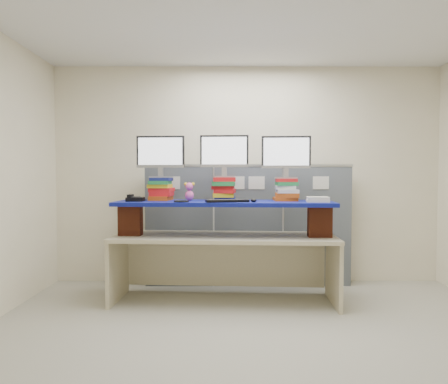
{
  "coord_description": "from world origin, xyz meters",
  "views": [
    {
      "loc": [
        -0.31,
        -2.89,
        1.37
      ],
      "look_at": [
        -0.31,
        1.17,
        1.21
      ],
      "focal_mm": 30.0,
      "sensor_mm": 36.0,
      "label": 1
    }
  ],
  "objects_px": {
    "monitor_center": "(224,153)",
    "keyboard": "(227,201)",
    "desk": "(224,249)",
    "desk_phone": "(135,199)",
    "blue_board": "(224,203)",
    "monitor_left": "(161,154)",
    "monitor_right": "(286,154)"
  },
  "relations": [
    {
      "from": "monitor_center",
      "to": "keyboard",
      "type": "distance_m",
      "value": 0.58
    },
    {
      "from": "keyboard",
      "to": "monitor_center",
      "type": "bearing_deg",
      "value": 84.8
    },
    {
      "from": "monitor_center",
      "to": "keyboard",
      "type": "bearing_deg",
      "value": -80.69
    },
    {
      "from": "desk",
      "to": "desk_phone",
      "type": "xyz_separation_m",
      "value": [
        -0.97,
        -0.03,
        0.55
      ]
    },
    {
      "from": "blue_board",
      "to": "monitor_left",
      "type": "distance_m",
      "value": 0.91
    },
    {
      "from": "keyboard",
      "to": "desk",
      "type": "bearing_deg",
      "value": 90.28
    },
    {
      "from": "desk",
      "to": "blue_board",
      "type": "xyz_separation_m",
      "value": [
        0.0,
        0.0,
        0.5
      ]
    },
    {
      "from": "desk",
      "to": "desk_phone",
      "type": "bearing_deg",
      "value": -175.17
    },
    {
      "from": "desk_phone",
      "to": "monitor_center",
      "type": "bearing_deg",
      "value": 7.25
    },
    {
      "from": "monitor_left",
      "to": "desk_phone",
      "type": "height_order",
      "value": "monitor_left"
    },
    {
      "from": "monitor_left",
      "to": "desk_phone",
      "type": "relative_size",
      "value": 2.96
    },
    {
      "from": "monitor_right",
      "to": "keyboard",
      "type": "xyz_separation_m",
      "value": [
        -0.65,
        -0.24,
        -0.5
      ]
    },
    {
      "from": "blue_board",
      "to": "monitor_right",
      "type": "relative_size",
      "value": 4.33
    },
    {
      "from": "monitor_right",
      "to": "desk_phone",
      "type": "relative_size",
      "value": 2.96
    },
    {
      "from": "monitor_center",
      "to": "monitor_right",
      "type": "height_order",
      "value": "monitor_center"
    },
    {
      "from": "blue_board",
      "to": "monitor_center",
      "type": "relative_size",
      "value": 4.33
    },
    {
      "from": "blue_board",
      "to": "keyboard",
      "type": "distance_m",
      "value": 0.16
    },
    {
      "from": "keyboard",
      "to": "desk_phone",
      "type": "xyz_separation_m",
      "value": [
        -1.0,
        0.13,
        0.01
      ]
    },
    {
      "from": "monitor_right",
      "to": "keyboard",
      "type": "distance_m",
      "value": 0.86
    },
    {
      "from": "desk",
      "to": "desk_phone",
      "type": "relative_size",
      "value": 13.4
    },
    {
      "from": "desk",
      "to": "blue_board",
      "type": "bearing_deg",
      "value": 0.0
    },
    {
      "from": "desk",
      "to": "monitor_right",
      "type": "height_order",
      "value": "monitor_right"
    },
    {
      "from": "desk_phone",
      "to": "monitor_left",
      "type": "bearing_deg",
      "value": 35.26
    },
    {
      "from": "blue_board",
      "to": "desk_phone",
      "type": "distance_m",
      "value": 0.97
    },
    {
      "from": "monitor_left",
      "to": "desk_phone",
      "type": "xyz_separation_m",
      "value": [
        -0.25,
        -0.19,
        -0.49
      ]
    },
    {
      "from": "keyboard",
      "to": "desk_phone",
      "type": "distance_m",
      "value": 1.01
    },
    {
      "from": "keyboard",
      "to": "monitor_left",
      "type": "bearing_deg",
      "value": 145.73
    },
    {
      "from": "monitor_left",
      "to": "monitor_center",
      "type": "bearing_deg",
      "value": -0.0
    },
    {
      "from": "monitor_center",
      "to": "blue_board",
      "type": "bearing_deg",
      "value": -88.14
    },
    {
      "from": "desk",
      "to": "monitor_right",
      "type": "xyz_separation_m",
      "value": [
        0.69,
        0.08,
        1.03
      ]
    },
    {
      "from": "blue_board",
      "to": "monitor_right",
      "type": "height_order",
      "value": "monitor_right"
    },
    {
      "from": "monitor_left",
      "to": "monitor_center",
      "type": "height_order",
      "value": "monitor_center"
    }
  ]
}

